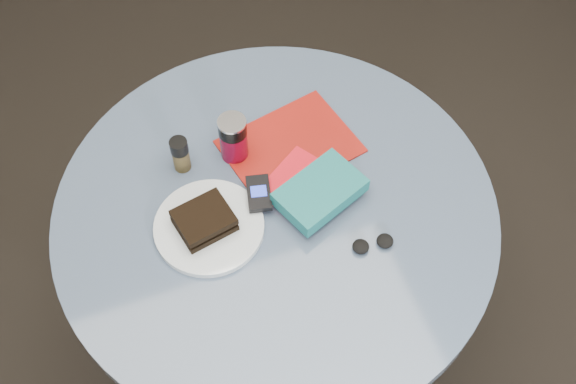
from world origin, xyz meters
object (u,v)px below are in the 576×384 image
object	(u,v)px
red_book	(295,181)
mp3_player	(259,193)
soda_can	(233,138)
table	(276,244)
plate	(209,227)
headphones	(373,244)
sandwich	(204,220)
pepper_grinder	(180,154)
magazine	(290,146)
novel	(320,192)

from	to	relation	value
red_book	mp3_player	bearing A→B (deg)	153.49
red_book	soda_can	bearing A→B (deg)	95.11
table	mp3_player	size ratio (longest dim) A/B	9.93
table	soda_can	world-z (taller)	soda_can
plate	headphones	distance (m)	0.36
table	soda_can	distance (m)	0.29
sandwich	pepper_grinder	world-z (taller)	pepper_grinder
sandwich	red_book	distance (m)	0.23
sandwich	magazine	xyz separation A→B (m)	(0.25, 0.15, -0.03)
sandwich	plate	bearing A→B (deg)	-18.87
table	pepper_grinder	world-z (taller)	pepper_grinder
table	pepper_grinder	size ratio (longest dim) A/B	10.59
sandwich	table	bearing A→B (deg)	-0.78
table	sandwich	bearing A→B (deg)	179.22
sandwich	mp3_player	distance (m)	0.14
pepper_grinder	red_book	bearing A→B (deg)	-30.91
soda_can	pepper_grinder	distance (m)	0.13
red_book	magazine	bearing A→B (deg)	42.20
soda_can	headphones	bearing A→B (deg)	-58.88
table	red_book	bearing A→B (deg)	35.44
plate	soda_can	distance (m)	0.22
plate	headphones	bearing A→B (deg)	-27.13
soda_can	mp3_player	distance (m)	0.14
plate	pepper_grinder	size ratio (longest dim) A/B	2.57
plate	pepper_grinder	distance (m)	0.19
soda_can	headphones	world-z (taller)	soda_can
pepper_grinder	headphones	world-z (taller)	pepper_grinder
sandwich	pepper_grinder	xyz separation A→B (m)	(-0.00, 0.18, 0.01)
magazine	novel	xyz separation A→B (m)	(0.01, -0.17, 0.03)
red_book	novel	bearing A→B (deg)	-93.17
red_book	novel	distance (m)	0.08
magazine	red_book	world-z (taller)	red_book
plate	table	bearing A→B (deg)	0.13
pepper_grinder	mp3_player	xyz separation A→B (m)	(0.14, -0.15, -0.02)
pepper_grinder	mp3_player	size ratio (longest dim) A/B	0.94
red_book	mp3_player	xyz separation A→B (m)	(-0.09, -0.01, 0.01)
sandwich	magazine	distance (m)	0.29
plate	soda_can	bearing A→B (deg)	56.48
table	plate	xyz separation A→B (m)	(-0.15, -0.00, 0.17)
soda_can	novel	world-z (taller)	soda_can
novel	headphones	distance (m)	0.16
magazine	red_book	distance (m)	0.11
red_book	novel	size ratio (longest dim) A/B	0.85
red_book	headphones	xyz separation A→B (m)	(0.10, -0.21, -0.00)
soda_can	novel	xyz separation A→B (m)	(0.14, -0.19, -0.02)
table	headphones	world-z (taller)	headphones
table	plate	bearing A→B (deg)	-179.87
mp3_player	headphones	bearing A→B (deg)	-45.96
novel	magazine	bearing A→B (deg)	71.52
sandwich	red_book	world-z (taller)	sandwich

